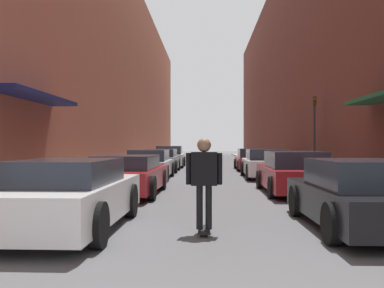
{
  "coord_description": "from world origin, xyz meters",
  "views": [
    {
      "loc": [
        -0.12,
        -1.22,
        1.53
      ],
      "look_at": [
        -0.58,
        12.77,
        1.54
      ],
      "focal_mm": 40.0,
      "sensor_mm": 36.0,
      "label": 1
    }
  ],
  "objects_px": {
    "parked_car_left_4": "(170,157)",
    "skateboarder": "(204,175)",
    "parked_car_left_0": "(70,195)",
    "parked_car_left_2": "(150,165)",
    "traffic_light": "(314,126)",
    "parked_car_right_1": "(294,173)",
    "parked_car_right_2": "(265,164)",
    "parked_car_left_1": "(128,175)",
    "parked_car_right_0": "(358,196)",
    "parked_car_left_3": "(162,161)",
    "parked_car_right_3": "(252,160)"
  },
  "relations": [
    {
      "from": "parked_car_left_0",
      "to": "parked_car_left_2",
      "type": "xyz_separation_m",
      "value": [
        -0.06,
        11.19,
        0.0
      ]
    },
    {
      "from": "parked_car_left_2",
      "to": "parked_car_left_1",
      "type": "bearing_deg",
      "value": -89.01
    },
    {
      "from": "parked_car_left_3",
      "to": "parked_car_left_4",
      "type": "bearing_deg",
      "value": 89.49
    },
    {
      "from": "parked_car_right_0",
      "to": "parked_car_right_3",
      "type": "relative_size",
      "value": 0.94
    },
    {
      "from": "traffic_light",
      "to": "parked_car_right_1",
      "type": "bearing_deg",
      "value": -109.0
    },
    {
      "from": "skateboarder",
      "to": "traffic_light",
      "type": "relative_size",
      "value": 0.45
    },
    {
      "from": "parked_car_right_3",
      "to": "skateboarder",
      "type": "height_order",
      "value": "skateboarder"
    },
    {
      "from": "parked_car_left_1",
      "to": "parked_car_right_0",
      "type": "relative_size",
      "value": 1.11
    },
    {
      "from": "parked_car_left_0",
      "to": "parked_car_left_2",
      "type": "height_order",
      "value": "parked_car_left_2"
    },
    {
      "from": "parked_car_left_1",
      "to": "traffic_light",
      "type": "distance_m",
      "value": 10.68
    },
    {
      "from": "parked_car_right_2",
      "to": "traffic_light",
      "type": "xyz_separation_m",
      "value": [
        2.45,
        0.87,
        1.73
      ]
    },
    {
      "from": "parked_car_left_4",
      "to": "parked_car_right_0",
      "type": "bearing_deg",
      "value": -75.94
    },
    {
      "from": "parked_car_left_3",
      "to": "parked_car_right_0",
      "type": "bearing_deg",
      "value": -71.84
    },
    {
      "from": "parked_car_left_2",
      "to": "parked_car_right_2",
      "type": "xyz_separation_m",
      "value": [
        5.12,
        0.76,
        0.01
      ]
    },
    {
      "from": "parked_car_right_3",
      "to": "traffic_light",
      "type": "distance_m",
      "value": 5.99
    },
    {
      "from": "parked_car_left_0",
      "to": "parked_car_left_1",
      "type": "relative_size",
      "value": 0.94
    },
    {
      "from": "parked_car_left_3",
      "to": "parked_car_right_0",
      "type": "distance_m",
      "value": 16.75
    },
    {
      "from": "parked_car_right_2",
      "to": "traffic_light",
      "type": "bearing_deg",
      "value": 19.59
    },
    {
      "from": "parked_car_left_2",
      "to": "parked_car_right_1",
      "type": "height_order",
      "value": "parked_car_right_1"
    },
    {
      "from": "parked_car_left_2",
      "to": "parked_car_left_4",
      "type": "xyz_separation_m",
      "value": [
        0.03,
        9.78,
        0.05
      ]
    },
    {
      "from": "parked_car_right_1",
      "to": "parked_car_right_2",
      "type": "bearing_deg",
      "value": 90.74
    },
    {
      "from": "parked_car_right_2",
      "to": "traffic_light",
      "type": "relative_size",
      "value": 1.26
    },
    {
      "from": "parked_car_right_1",
      "to": "parked_car_left_1",
      "type": "bearing_deg",
      "value": -174.03
    },
    {
      "from": "parked_car_left_2",
      "to": "parked_car_right_0",
      "type": "distance_m",
      "value": 12.09
    },
    {
      "from": "parked_car_left_4",
      "to": "skateboarder",
      "type": "relative_size",
      "value": 2.41
    },
    {
      "from": "parked_car_right_0",
      "to": "traffic_light",
      "type": "xyz_separation_m",
      "value": [
        2.36,
        12.54,
        1.76
      ]
    },
    {
      "from": "parked_car_left_0",
      "to": "parked_car_left_4",
      "type": "height_order",
      "value": "parked_car_left_4"
    },
    {
      "from": "parked_car_left_4",
      "to": "parked_car_right_1",
      "type": "xyz_separation_m",
      "value": [
        5.17,
        -15.04,
        -0.05
      ]
    },
    {
      "from": "parked_car_right_1",
      "to": "skateboarder",
      "type": "distance_m",
      "value": 6.7
    },
    {
      "from": "parked_car_left_0",
      "to": "parked_car_right_2",
      "type": "xyz_separation_m",
      "value": [
        5.06,
        11.95,
        0.02
      ]
    },
    {
      "from": "parked_car_left_1",
      "to": "parked_car_right_3",
      "type": "distance_m",
      "value": 13.63
    },
    {
      "from": "traffic_light",
      "to": "parked_car_left_0",
      "type": "bearing_deg",
      "value": -120.37
    },
    {
      "from": "parked_car_left_0",
      "to": "parked_car_right_3",
      "type": "relative_size",
      "value": 0.99
    },
    {
      "from": "parked_car_left_3",
      "to": "skateboarder",
      "type": "distance_m",
      "value": 16.55
    },
    {
      "from": "parked_car_right_2",
      "to": "parked_car_left_1",
      "type": "bearing_deg",
      "value": -127.44
    },
    {
      "from": "parked_car_right_2",
      "to": "parked_car_left_0",
      "type": "bearing_deg",
      "value": -112.95
    },
    {
      "from": "parked_car_right_2",
      "to": "skateboarder",
      "type": "xyz_separation_m",
      "value": [
        -2.68,
        -12.12,
        0.36
      ]
    },
    {
      "from": "parked_car_right_3",
      "to": "parked_car_right_0",
      "type": "bearing_deg",
      "value": -89.95
    },
    {
      "from": "skateboarder",
      "to": "traffic_light",
      "type": "bearing_deg",
      "value": 68.43
    },
    {
      "from": "parked_car_left_4",
      "to": "skateboarder",
      "type": "xyz_separation_m",
      "value": [
        2.41,
        -21.14,
        0.33
      ]
    },
    {
      "from": "parked_car_left_4",
      "to": "parked_car_right_3",
      "type": "bearing_deg",
      "value": -29.65
    },
    {
      "from": "parked_car_left_2",
      "to": "parked_car_left_3",
      "type": "height_order",
      "value": "parked_car_left_2"
    },
    {
      "from": "parked_car_left_4",
      "to": "traffic_light",
      "type": "height_order",
      "value": "traffic_light"
    },
    {
      "from": "skateboarder",
      "to": "parked_car_left_2",
      "type": "bearing_deg",
      "value": 102.1
    },
    {
      "from": "parked_car_right_3",
      "to": "skateboarder",
      "type": "relative_size",
      "value": 2.73
    },
    {
      "from": "parked_car_left_2",
      "to": "skateboarder",
      "type": "height_order",
      "value": "skateboarder"
    },
    {
      "from": "parked_car_right_2",
      "to": "skateboarder",
      "type": "relative_size",
      "value": 2.81
    },
    {
      "from": "parked_car_left_1",
      "to": "parked_car_left_4",
      "type": "relative_size",
      "value": 1.19
    },
    {
      "from": "parked_car_left_0",
      "to": "traffic_light",
      "type": "height_order",
      "value": "traffic_light"
    },
    {
      "from": "parked_car_right_3",
      "to": "traffic_light",
      "type": "relative_size",
      "value": 1.22
    }
  ]
}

